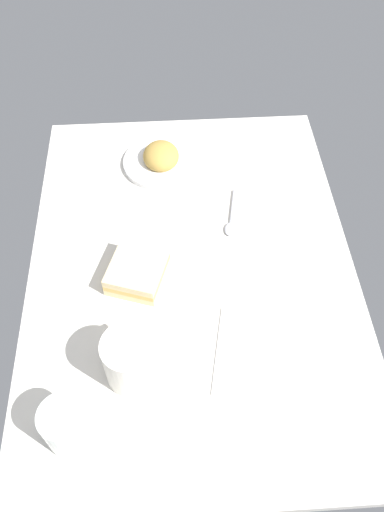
% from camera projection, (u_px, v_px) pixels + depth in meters
% --- Properties ---
extents(tabletop, '(0.90, 0.64, 0.02)m').
position_uv_depth(tabletop, '(192.00, 268.00, 1.01)').
color(tabletop, beige).
rests_on(tabletop, ground).
extents(plate_of_food, '(0.18, 0.18, 0.05)m').
position_uv_depth(plate_of_food, '(161.00, 159.00, 1.17)').
color(plate_of_food, white).
rests_on(plate_of_food, tabletop).
extents(coffee_mug_black, '(0.11, 0.09, 0.10)m').
position_uv_depth(coffee_mug_black, '(131.00, 359.00, 0.83)').
color(coffee_mug_black, silver).
rests_on(coffee_mug_black, tabletop).
extents(sandwich_main, '(0.14, 0.13, 0.04)m').
position_uv_depth(sandwich_main, '(137.00, 271.00, 0.97)').
color(sandwich_main, beige).
rests_on(sandwich_main, tabletop).
extents(glass_of_milk, '(0.07, 0.07, 0.09)m').
position_uv_depth(glass_of_milk, '(68.00, 427.00, 0.77)').
color(glass_of_milk, silver).
rests_on(glass_of_milk, tabletop).
extents(spoon, '(0.13, 0.04, 0.01)m').
position_uv_depth(spoon, '(231.00, 220.00, 1.07)').
color(spoon, silver).
rests_on(spoon, tabletop).
extents(paper_napkin, '(0.20, 0.20, 0.00)m').
position_uv_depth(paper_napkin, '(265.00, 355.00, 0.89)').
color(paper_napkin, white).
rests_on(paper_napkin, tabletop).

